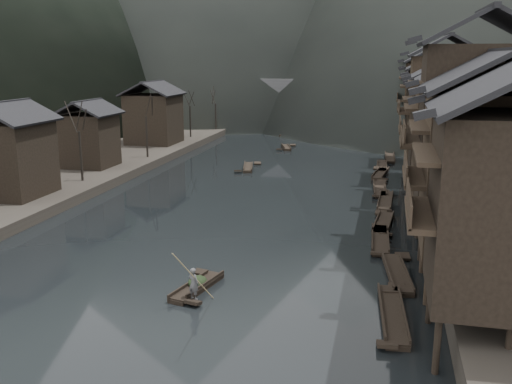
% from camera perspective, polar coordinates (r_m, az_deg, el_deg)
% --- Properties ---
extents(water, '(300.00, 300.00, 0.00)m').
position_cam_1_polar(water, '(37.42, -6.11, -6.96)').
color(water, black).
rests_on(water, ground).
extents(left_bank, '(40.00, 200.00, 1.20)m').
position_cam_1_polar(left_bank, '(87.62, -19.39, 4.55)').
color(left_bank, '#2D2823').
rests_on(left_bank, ground).
extents(stilt_houses, '(9.00, 67.60, 16.11)m').
position_cam_1_polar(stilt_houses, '(52.96, 19.25, 8.24)').
color(stilt_houses, black).
rests_on(stilt_houses, ground).
extents(left_houses, '(8.10, 53.20, 8.73)m').
position_cam_1_polar(left_houses, '(62.62, -18.12, 6.05)').
color(left_houses, black).
rests_on(left_houses, left_bank).
extents(bare_trees, '(3.92, 73.35, 7.85)m').
position_cam_1_polar(bare_trees, '(59.71, -15.90, 6.78)').
color(bare_trees, black).
rests_on(bare_trees, left_bank).
extents(moored_sampans, '(3.45, 55.38, 0.47)m').
position_cam_1_polar(moored_sampans, '(52.95, 12.77, -0.88)').
color(moored_sampans, black).
rests_on(moored_sampans, water).
extents(midriver_boats, '(4.34, 34.59, 0.45)m').
position_cam_1_polar(midriver_boats, '(81.24, 2.07, 4.38)').
color(midriver_boats, black).
rests_on(midriver_boats, water).
extents(stone_bridge, '(40.00, 6.00, 9.00)m').
position_cam_1_polar(stone_bridge, '(106.01, 6.77, 9.09)').
color(stone_bridge, '#4C4C4F').
rests_on(stone_bridge, ground).
extents(hero_sampan, '(1.99, 4.94, 0.43)m').
position_cam_1_polar(hero_sampan, '(33.08, -5.91, -9.39)').
color(hero_sampan, black).
rests_on(hero_sampan, water).
extents(cargo_heap, '(1.07, 1.41, 0.64)m').
position_cam_1_polar(cargo_heap, '(33.07, -5.89, -8.35)').
color(cargo_heap, black).
rests_on(cargo_heap, hero_sampan).
extents(boatman, '(0.76, 0.64, 1.79)m').
position_cam_1_polar(boatman, '(31.08, -6.28, -8.69)').
color(boatman, '#525254').
rests_on(boatman, hero_sampan).
extents(bamboo_pole, '(1.91, 2.28, 3.72)m').
position_cam_1_polar(bamboo_pole, '(30.09, -6.05, -3.87)').
color(bamboo_pole, '#8C7A51').
rests_on(bamboo_pole, boatman).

